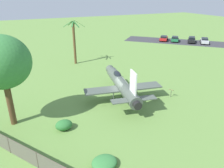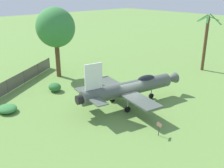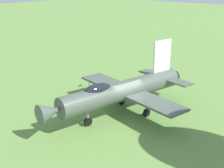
{
  "view_description": "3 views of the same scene",
  "coord_description": "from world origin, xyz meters",
  "px_view_note": "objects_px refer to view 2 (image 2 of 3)",
  "views": [
    {
      "loc": [
        -11.72,
        -22.36,
        12.72
      ],
      "look_at": [
        -0.83,
        1.3,
        1.64
      ],
      "focal_mm": 34.55,
      "sensor_mm": 36.0,
      "label": 1
    },
    {
      "loc": [
        17.35,
        -17.67,
        11.5
      ],
      "look_at": [
        -1.35,
        -1.03,
        2.2
      ],
      "focal_mm": 41.41,
      "sensor_mm": 36.0,
      "label": 2
    },
    {
      "loc": [
        -12.98,
        15.96,
        9.58
      ],
      "look_at": [
        0.69,
        0.44,
        2.3
      ],
      "focal_mm": 48.55,
      "sensor_mm": 36.0,
      "label": 3
    }
  ],
  "objects_px": {
    "shade_tree": "(55,28)",
    "palm_tree": "(205,42)",
    "display_jet": "(131,87)",
    "shrub_near_fence": "(55,87)",
    "info_plaque": "(159,127)",
    "shrub_by_tree": "(7,109)"
  },
  "relations": [
    {
      "from": "display_jet",
      "to": "info_plaque",
      "type": "relative_size",
      "value": 10.82
    },
    {
      "from": "display_jet",
      "to": "shade_tree",
      "type": "height_order",
      "value": "shade_tree"
    },
    {
      "from": "shade_tree",
      "to": "palm_tree",
      "type": "relative_size",
      "value": 1.14
    },
    {
      "from": "shrub_by_tree",
      "to": "info_plaque",
      "type": "relative_size",
      "value": 1.81
    },
    {
      "from": "display_jet",
      "to": "shrub_near_fence",
      "type": "xyz_separation_m",
      "value": [
        -8.54,
        -4.11,
        -1.38
      ]
    },
    {
      "from": "palm_tree",
      "to": "shrub_by_tree",
      "type": "height_order",
      "value": "palm_tree"
    },
    {
      "from": "shrub_by_tree",
      "to": "display_jet",
      "type": "bearing_deg",
      "value": 56.89
    },
    {
      "from": "shade_tree",
      "to": "palm_tree",
      "type": "bearing_deg",
      "value": 56.35
    },
    {
      "from": "shade_tree",
      "to": "info_plaque",
      "type": "height_order",
      "value": "shade_tree"
    },
    {
      "from": "display_jet",
      "to": "info_plaque",
      "type": "bearing_deg",
      "value": -104.41
    },
    {
      "from": "display_jet",
      "to": "palm_tree",
      "type": "xyz_separation_m",
      "value": [
        -1.41,
        16.72,
        2.33
      ]
    },
    {
      "from": "info_plaque",
      "to": "palm_tree",
      "type": "bearing_deg",
      "value": 110.71
    },
    {
      "from": "shrub_by_tree",
      "to": "info_plaque",
      "type": "distance_m",
      "value": 14.9
    },
    {
      "from": "display_jet",
      "to": "shrub_near_fence",
      "type": "relative_size",
      "value": 7.32
    },
    {
      "from": "palm_tree",
      "to": "shrub_by_tree",
      "type": "distance_m",
      "value": 27.94
    },
    {
      "from": "palm_tree",
      "to": "shade_tree",
      "type": "bearing_deg",
      "value": -123.65
    },
    {
      "from": "shade_tree",
      "to": "info_plaque",
      "type": "relative_size",
      "value": 8.15
    },
    {
      "from": "palm_tree",
      "to": "shrub_near_fence",
      "type": "distance_m",
      "value": 22.32
    },
    {
      "from": "shrub_near_fence",
      "to": "shrub_by_tree",
      "type": "xyz_separation_m",
      "value": [
        1.74,
        -6.32,
        -0.15
      ]
    },
    {
      "from": "shrub_near_fence",
      "to": "shrub_by_tree",
      "type": "distance_m",
      "value": 6.55
    },
    {
      "from": "display_jet",
      "to": "palm_tree",
      "type": "height_order",
      "value": "palm_tree"
    },
    {
      "from": "shrub_near_fence",
      "to": "info_plaque",
      "type": "height_order",
      "value": "info_plaque"
    }
  ]
}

